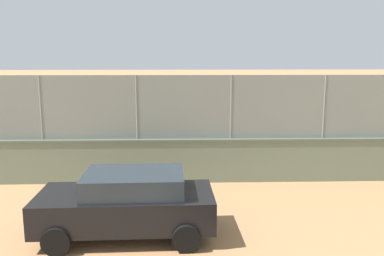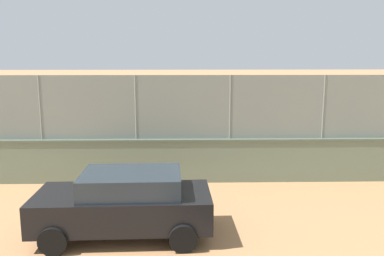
{
  "view_description": "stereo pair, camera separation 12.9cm",
  "coord_description": "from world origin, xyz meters",
  "px_view_note": "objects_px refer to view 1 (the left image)",
  "views": [
    {
      "loc": [
        0.8,
        24.54,
        4.11
      ],
      "look_at": [
        -0.18,
        7.22,
        1.04
      ],
      "focal_mm": 36.48,
      "sensor_mm": 36.0,
      "label": 1
    },
    {
      "loc": [
        0.67,
        24.55,
        4.11
      ],
      "look_at": [
        -0.18,
        7.22,
        1.04
      ],
      "focal_mm": 36.48,
      "sensor_mm": 36.0,
      "label": 2
    }
  ],
  "objects_px": {
    "player_baseline_waiting": "(111,135)",
    "sports_ball": "(128,137)",
    "parked_car_black": "(128,202)",
    "player_foreground_swinging": "(207,112)"
  },
  "relations": [
    {
      "from": "player_foreground_swinging",
      "to": "parked_car_black",
      "type": "height_order",
      "value": "parked_car_black"
    },
    {
      "from": "player_foreground_swinging",
      "to": "parked_car_black",
      "type": "bearing_deg",
      "value": 77.84
    },
    {
      "from": "player_baseline_waiting",
      "to": "parked_car_black",
      "type": "distance_m",
      "value": 8.11
    },
    {
      "from": "sports_ball",
      "to": "player_foreground_swinging",
      "type": "bearing_deg",
      "value": -112.37
    },
    {
      "from": "player_baseline_waiting",
      "to": "player_foreground_swinging",
      "type": "distance_m",
      "value": 8.76
    },
    {
      "from": "player_baseline_waiting",
      "to": "parked_car_black",
      "type": "height_order",
      "value": "parked_car_black"
    },
    {
      "from": "sports_ball",
      "to": "player_baseline_waiting",
      "type": "bearing_deg",
      "value": -65.94
    },
    {
      "from": "player_foreground_swinging",
      "to": "sports_ball",
      "type": "bearing_deg",
      "value": 67.63
    },
    {
      "from": "player_baseline_waiting",
      "to": "sports_ball",
      "type": "xyz_separation_m",
      "value": [
        -0.94,
        2.12,
        0.32
      ]
    },
    {
      "from": "sports_ball",
      "to": "parked_car_black",
      "type": "xyz_separation_m",
      "value": [
        -0.59,
        5.84,
        -0.4
      ]
    }
  ]
}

